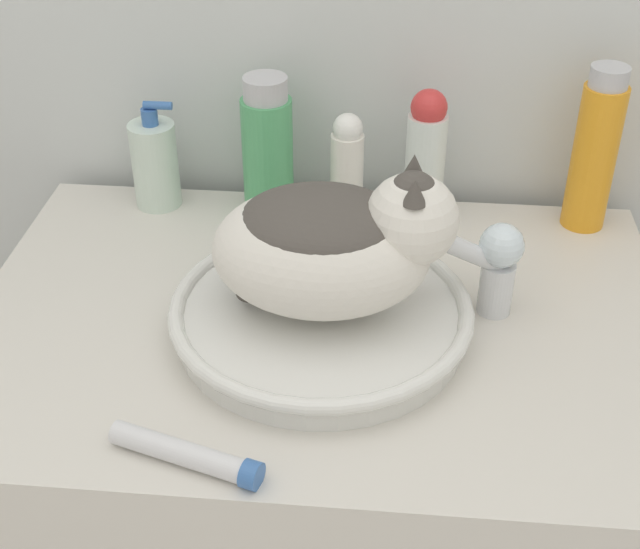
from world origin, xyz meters
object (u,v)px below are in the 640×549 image
lotion_bottle_white (425,155)px  shampoo_bottle_tall (595,151)px  deodorant_stick (347,165)px  cat (333,241)px  faucet (493,262)px  soap_pump_bottle (155,163)px  mouthwash_bottle (268,148)px  cream_tube (187,454)px

lotion_bottle_white → shampoo_bottle_tall: size_ratio=0.83×
lotion_bottle_white → deodorant_stick: lotion_bottle_white is taller
cat → shampoo_bottle_tall: bearing=38.9°
faucet → soap_pump_bottle: 0.55m
cat → deodorant_stick: cat is taller
cat → lotion_bottle_white: cat is taller
mouthwash_bottle → shampoo_bottle_tall: size_ratio=0.87×
soap_pump_bottle → lotion_bottle_white: (0.41, 0.00, 0.03)m
cat → shampoo_bottle_tall: size_ratio=1.18×
shampoo_bottle_tall → deodorant_stick: shampoo_bottle_tall is taller
lotion_bottle_white → faucet: bearing=-70.2°
cat → cream_tube: bearing=-120.2°
faucet → deodorant_stick: size_ratio=0.86×
soap_pump_bottle → lotion_bottle_white: size_ratio=0.84×
shampoo_bottle_tall → cat: bearing=-139.8°
lotion_bottle_white → cat: bearing=-110.7°
cat → cream_tube: size_ratio=1.69×
cream_tube → shampoo_bottle_tall: bearing=47.9°
faucet → shampoo_bottle_tall: (0.16, 0.24, 0.04)m
faucet → mouthwash_bottle: bearing=-53.1°
cat → faucet: cat is taller
faucet → cat: bearing=0.7°
cat → deodorant_stick: (-0.00, 0.30, -0.05)m
cat → mouthwash_bottle: bearing=110.8°
mouthwash_bottle → lotion_bottle_white: mouthwash_bottle is taller
deodorant_stick → cream_tube: bearing=-103.6°
shampoo_bottle_tall → cream_tube: (-0.49, -0.54, -0.11)m
faucet → cream_tube: (-0.33, -0.30, -0.06)m
cat → shampoo_bottle_tall: 0.46m
soap_pump_bottle → faucet: bearing=-25.7°
cream_tube → mouthwash_bottle: bearing=88.8°
mouthwash_bottle → soap_pump_bottle: bearing=180.0°
soap_pump_bottle → cream_tube: size_ratio=0.99×
soap_pump_bottle → mouthwash_bottle: bearing=0.0°
mouthwash_bottle → deodorant_stick: (0.12, 0.00, -0.02)m
deodorant_stick → cream_tube: deodorant_stick is taller
lotion_bottle_white → shampoo_bottle_tall: 0.24m
cat → faucet: 0.21m
cat → lotion_bottle_white: (0.11, 0.30, -0.03)m
cat → mouthwash_bottle: size_ratio=1.36×
shampoo_bottle_tall → deodorant_stick: (-0.36, -0.00, -0.04)m
cat → shampoo_bottle_tall: shampoo_bottle_tall is taller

